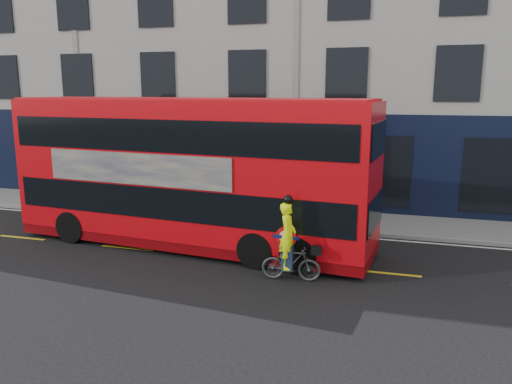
% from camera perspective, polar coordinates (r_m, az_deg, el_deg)
% --- Properties ---
extents(ground, '(120.00, 120.00, 0.00)m').
position_cam_1_polar(ground, '(13.51, -2.88, -9.76)').
color(ground, black).
rests_on(ground, ground).
extents(pavement, '(60.00, 3.00, 0.12)m').
position_cam_1_polar(pavement, '(19.46, 3.38, -2.88)').
color(pavement, slate).
rests_on(pavement, ground).
extents(kerb, '(60.00, 0.12, 0.13)m').
position_cam_1_polar(kerb, '(18.04, 2.32, -4.01)').
color(kerb, gray).
rests_on(kerb, ground).
extents(building_terrace, '(50.00, 10.07, 15.00)m').
position_cam_1_polar(building_terrace, '(25.30, 7.01, 17.36)').
color(building_terrace, '#A5A39C').
rests_on(building_terrace, ground).
extents(road_edge_line, '(58.00, 0.10, 0.01)m').
position_cam_1_polar(road_edge_line, '(17.78, 2.08, -4.45)').
color(road_edge_line, silver).
rests_on(road_edge_line, ground).
extents(lane_dashes, '(58.00, 0.12, 0.01)m').
position_cam_1_polar(lane_dashes, '(14.84, -0.97, -7.73)').
color(lane_dashes, yellow).
rests_on(lane_dashes, ground).
extents(bus, '(11.80, 3.76, 4.68)m').
position_cam_1_polar(bus, '(15.75, -7.52, 2.30)').
color(bus, red).
rests_on(bus, ground).
extents(cyclist, '(1.59, 0.68, 2.29)m').
position_cam_1_polar(cyclist, '(13.10, 3.87, -6.77)').
color(cyclist, '#404345').
rests_on(cyclist, ground).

